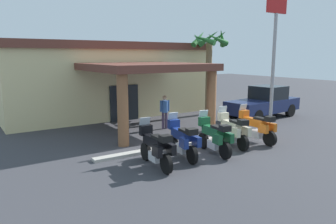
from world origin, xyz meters
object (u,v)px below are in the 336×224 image
Objects in this scene: motorcycle_blue at (183,140)px; pedestrian at (165,110)px; motel_building at (103,78)px; motorcycle_green at (214,136)px; motorcycle_orange at (257,127)px; motorcycle_black at (156,147)px; palm_tree_near_portico at (209,52)px; motorcycle_cream at (233,130)px; roadside_sign at (275,38)px; pickup_truck_navy at (264,103)px.

motorcycle_blue is 1.26× the size of pedestrian.
motel_building is 6.02× the size of motorcycle_green.
motel_building is 6.46m from pedestrian.
motorcycle_green is 1.00× the size of motorcycle_orange.
motorcycle_black is 0.40× the size of palm_tree_near_portico.
motorcycle_blue and motorcycle_cream have the same top height.
roadside_sign reaches higher than motorcycle_cream.
palm_tree_near_portico is at bearing -21.43° from motorcycle_cream.
motorcycle_black is 11.06m from palm_tree_near_portico.
motorcycle_blue is 0.31× the size of roadside_sign.
pickup_truck_navy is at bearing -49.09° from motorcycle_cream.
motorcycle_orange is 1.26× the size of pedestrian.
motorcycle_green is at bearing -91.88° from motorcycle_blue.
pedestrian is (0.69, 4.75, 0.32)m from motorcycle_green.
motorcycle_black is 0.41× the size of pickup_truck_navy.
pedestrian is 5.88m from palm_tree_near_portico.
pickup_truck_navy is 0.97× the size of palm_tree_near_portico.
palm_tree_near_portico is at bearing -56.95° from pedestrian.
pedestrian is (-2.00, 4.47, 0.32)m from motorcycle_orange.
motorcycle_orange is (4.04, 0.04, 0.00)m from motorcycle_blue.
motel_building is at bearing 9.07° from motorcycle_green.
roadside_sign is (4.89, -2.83, 3.66)m from pedestrian.
motorcycle_blue is 1.00× the size of motorcycle_orange.
motorcycle_blue is 1.00× the size of motorcycle_green.
motorcycle_cream is (1.57, -10.63, -1.65)m from motel_building.
roadside_sign is at bearing -86.94° from palm_tree_near_portico.
pickup_truck_navy is 0.77× the size of roadside_sign.
motorcycle_black and motorcycle_cream have the same top height.
pickup_truck_navy is at bearing -64.87° from motorcycle_black.
motel_building is 11.23m from motorcycle_orange.
motorcycle_cream is at bearing -82.71° from motel_building.
palm_tree_near_portico reaches higher than motorcycle_cream.
motel_building reaches higher than pickup_truck_navy.
motorcycle_green is 1.26× the size of pedestrian.
pickup_truck_navy is (6.78, -0.76, -0.08)m from pedestrian.
motel_building reaches higher than motorcycle_black.
motorcycle_cream is at bearing 85.99° from motorcycle_orange.
pedestrian reaches higher than motorcycle_green.
palm_tree_near_portico reaches higher than motorcycle_orange.
motorcycle_black is 1.00× the size of motorcycle_blue.
motorcycle_blue is 0.40× the size of palm_tree_near_portico.
roadside_sign is (2.89, 1.64, 3.98)m from motorcycle_orange.
pickup_truck_navy reaches higher than motorcycle_green.
motel_building is 6.05× the size of motorcycle_cream.
motorcycle_green is at bearing 96.11° from motorcycle_orange.
motorcycle_black is at bearing -164.13° from pickup_truck_navy.
palm_tree_near_portico is at bearing -30.13° from motorcycle_green.
motorcycle_green is at bearing -157.76° from pickup_truck_navy.
motorcycle_orange is at bearing -83.78° from motorcycle_cream.
pedestrian is at bearing 167.72° from pickup_truck_navy.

